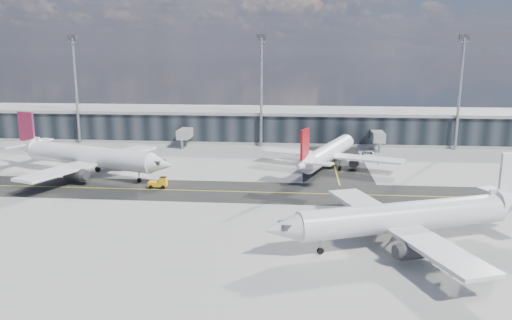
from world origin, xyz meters
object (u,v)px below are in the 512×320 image
Objects in this scene: baggage_tug at (160,183)px; service_van at (368,155)px; airliner_near at (408,217)px; airliner_redtail at (328,153)px; airliner_af at (87,156)px.

baggage_tug reaches higher than service_van.
baggage_tug is 51.73m from service_van.
airliner_near is 6.36× the size of service_van.
baggage_tug is 0.59× the size of service_van.
airliner_near reaches higher than airliner_redtail.
airliner_near is 10.82× the size of baggage_tug.
baggage_tug is (17.13, -8.17, -2.95)m from airliner_af.
airliner_af is 49.84m from airliner_redtail.
airliner_af is 63.10m from service_van.
airliner_redtail reaches higher than service_van.
airliner_af reaches higher than baggage_tug.
airliner_near is (57.01, -31.96, -0.22)m from airliner_af.
airliner_near is 54.36m from service_van.
service_van is (58.95, 22.28, -3.19)m from airliner_af.
airliner_af is 1.06× the size of airliner_near.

